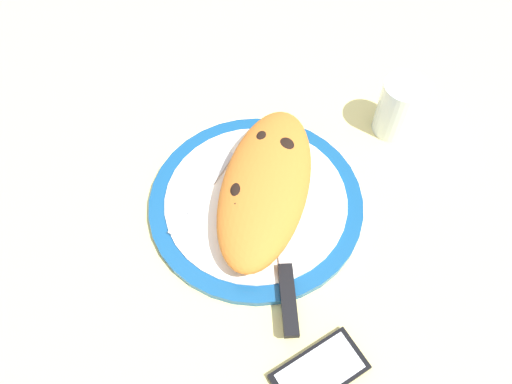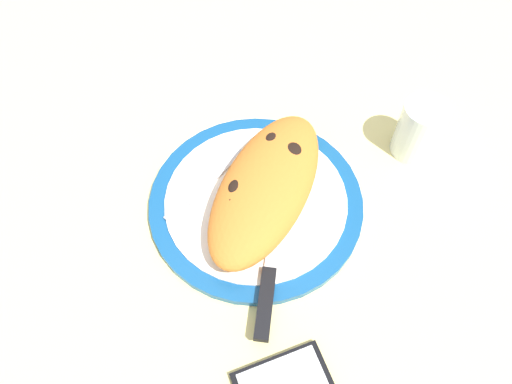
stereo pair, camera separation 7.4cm
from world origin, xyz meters
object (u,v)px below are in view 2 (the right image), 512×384
at_px(plate, 256,202).
at_px(calzone, 266,187).
at_px(smartphone, 282,381).
at_px(knife, 268,281).
at_px(water_glass, 418,132).
at_px(fork, 200,192).

bearing_deg(plate, calzone, 131.12).
bearing_deg(smartphone, plate, -139.81).
bearing_deg(knife, water_glass, 168.34).
bearing_deg(fork, calzone, 117.63).
relative_size(plate, knife, 1.48).
height_order(plate, calzone, calzone).
height_order(fork, knife, knife).
distance_m(calzone, water_glass, 0.27).
height_order(calzone, knife, calzone).
bearing_deg(calzone, plate, -48.88).
xyz_separation_m(smartphone, water_glass, (-0.43, -0.01, 0.04)).
bearing_deg(knife, calzone, -146.20).
distance_m(smartphone, water_glass, 0.44).
relative_size(plate, water_glass, 3.27).
bearing_deg(smartphone, water_glass, -178.26).
xyz_separation_m(plate, calzone, (-0.01, 0.01, 0.04)).
relative_size(fork, knife, 0.77).
distance_m(knife, smartphone, 0.13).
distance_m(calzone, knife, 0.14).
bearing_deg(calzone, knife, 33.80).
height_order(calzone, smartphone, calzone).
xyz_separation_m(plate, smartphone, (0.20, 0.17, -0.00)).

